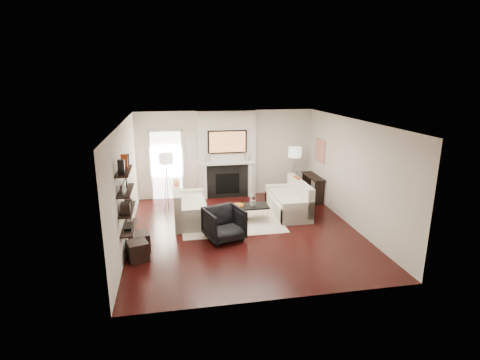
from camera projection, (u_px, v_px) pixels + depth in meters
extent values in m
plane|color=black|center=(244.00, 231.00, 9.27)|extent=(6.00, 6.00, 0.00)
plane|color=white|center=(245.00, 122.00, 8.54)|extent=(6.00, 6.00, 0.00)
plane|color=silver|center=(226.00, 154.00, 11.75)|extent=(5.50, 0.00, 5.50)
plane|color=silver|center=(280.00, 226.00, 6.06)|extent=(5.50, 0.00, 5.50)
plane|color=silver|center=(125.00, 184.00, 8.42)|extent=(0.00, 6.00, 6.00)
plane|color=silver|center=(352.00, 173.00, 9.39)|extent=(0.00, 6.00, 6.00)
cube|color=silver|center=(227.00, 155.00, 11.63)|extent=(1.80, 0.25, 2.70)
cube|color=black|center=(228.00, 181.00, 11.72)|extent=(1.30, 0.02, 1.04)
cube|color=black|center=(228.00, 184.00, 11.74)|extent=(0.75, 0.02, 0.65)
cube|color=white|center=(205.00, 182.00, 11.56)|extent=(0.12, 0.08, 1.10)
cube|color=white|center=(250.00, 180.00, 11.81)|extent=(0.12, 0.08, 1.10)
cube|color=white|center=(228.00, 163.00, 11.52)|extent=(1.70, 0.18, 0.07)
cube|color=black|center=(227.00, 142.00, 11.36)|extent=(1.20, 0.06, 0.70)
cube|color=#BF723F|center=(227.00, 142.00, 11.33)|extent=(1.10, 0.00, 0.62)
cylinder|color=silver|center=(210.00, 158.00, 11.38)|extent=(0.04, 0.04, 0.30)
cylinder|color=silver|center=(205.00, 159.00, 11.36)|extent=(0.04, 0.04, 0.24)
cylinder|color=silver|center=(245.00, 157.00, 11.57)|extent=(0.04, 0.04, 0.30)
cylinder|color=silver|center=(249.00, 157.00, 11.60)|extent=(0.04, 0.04, 0.24)
cube|color=white|center=(167.00, 166.00, 11.48)|extent=(0.90, 0.02, 2.10)
cube|color=white|center=(151.00, 167.00, 11.38)|extent=(0.06, 0.06, 2.16)
cube|color=white|center=(183.00, 165.00, 11.55)|extent=(0.06, 0.06, 2.16)
cube|color=white|center=(165.00, 131.00, 11.18)|extent=(1.02, 0.06, 0.06)
cube|color=beige|center=(231.00, 221.00, 9.88)|extent=(2.60, 2.00, 0.01)
cube|color=beige|center=(191.00, 212.00, 9.93)|extent=(0.85, 1.80, 0.42)
cube|color=beige|center=(177.00, 202.00, 9.79)|extent=(0.18, 1.80, 0.80)
cube|color=beige|center=(192.00, 220.00, 9.14)|extent=(0.85, 0.18, 0.60)
cube|color=beige|center=(189.00, 200.00, 10.67)|extent=(0.85, 0.18, 0.60)
cube|color=beige|center=(192.00, 203.00, 9.87)|extent=(0.63, 1.44, 0.10)
cube|color=#9C3613|center=(177.00, 191.00, 10.02)|extent=(0.10, 0.42, 0.42)
cube|color=black|center=(177.00, 198.00, 9.45)|extent=(0.10, 0.40, 0.40)
cube|color=beige|center=(288.00, 206.00, 10.43)|extent=(0.85, 1.80, 0.42)
cube|color=beige|center=(300.00, 195.00, 10.40)|extent=(0.18, 1.80, 0.80)
cube|color=beige|center=(297.00, 213.00, 9.64)|extent=(0.85, 0.18, 0.60)
cube|color=beige|center=(280.00, 194.00, 11.17)|extent=(0.85, 0.18, 0.60)
cube|color=beige|center=(286.00, 197.00, 10.35)|extent=(0.63, 1.44, 0.10)
cube|color=#9C3613|center=(297.00, 185.00, 10.63)|extent=(0.10, 0.42, 0.42)
cube|color=black|center=(304.00, 191.00, 10.07)|extent=(0.10, 0.40, 0.40)
cube|color=black|center=(247.00, 206.00, 9.83)|extent=(1.10, 0.55, 0.04)
cylinder|color=silver|center=(230.00, 218.00, 9.59)|extent=(0.02, 0.02, 0.38)
cylinder|color=silver|center=(268.00, 216.00, 9.76)|extent=(0.02, 0.02, 0.38)
cylinder|color=silver|center=(227.00, 212.00, 10.00)|extent=(0.02, 0.02, 0.38)
cylinder|color=silver|center=(264.00, 210.00, 10.18)|extent=(0.02, 0.02, 0.38)
cylinder|color=white|center=(253.00, 200.00, 9.81)|extent=(0.16, 0.16, 0.28)
cylinder|color=white|center=(253.00, 203.00, 9.83)|extent=(0.09, 0.09, 0.14)
cylinder|color=orange|center=(238.00, 205.00, 9.77)|extent=(0.30, 0.30, 0.05)
imported|color=black|center=(224.00, 222.00, 8.70)|extent=(1.01, 0.98, 0.84)
cylinder|color=silver|center=(167.00, 187.00, 10.83)|extent=(0.02, 0.02, 1.20)
cylinder|color=white|center=(166.00, 159.00, 10.61)|extent=(0.40, 0.40, 0.30)
cylinder|color=silver|center=(171.00, 187.00, 10.85)|extent=(0.25, 0.02, 1.23)
cylinder|color=silver|center=(166.00, 186.00, 10.91)|extent=(0.14, 0.22, 1.23)
cylinder|color=silver|center=(166.00, 188.00, 10.73)|extent=(0.14, 0.22, 1.23)
cylinder|color=silver|center=(294.00, 179.00, 11.72)|extent=(0.02, 0.02, 1.20)
cylinder|color=white|center=(295.00, 152.00, 11.49)|extent=(0.40, 0.40, 0.30)
cylinder|color=silver|center=(297.00, 179.00, 11.74)|extent=(0.25, 0.02, 1.23)
cylinder|color=silver|center=(291.00, 178.00, 11.80)|extent=(0.14, 0.22, 1.23)
cylinder|color=silver|center=(293.00, 180.00, 11.62)|extent=(0.14, 0.22, 1.23)
cube|color=black|center=(313.00, 176.00, 11.50)|extent=(0.35, 1.20, 0.04)
cube|color=black|center=(319.00, 193.00, 11.08)|extent=(0.30, 0.04, 0.71)
cube|color=black|center=(306.00, 183.00, 12.12)|extent=(0.30, 0.04, 0.71)
cube|color=tan|center=(320.00, 150.00, 11.27)|extent=(0.03, 0.70, 0.70)
cube|color=black|center=(129.00, 228.00, 7.67)|extent=(0.25, 1.00, 0.03)
cube|color=black|center=(127.00, 209.00, 7.56)|extent=(0.25, 1.00, 0.04)
cube|color=black|center=(126.00, 191.00, 7.46)|extent=(0.25, 1.00, 0.04)
cube|color=black|center=(124.00, 171.00, 7.35)|extent=(0.25, 1.00, 0.04)
cube|color=black|center=(121.00, 167.00, 7.00)|extent=(0.12, 0.10, 0.28)
cube|color=#9C3613|center=(124.00, 161.00, 7.48)|extent=(0.12, 0.10, 0.28)
cube|color=white|center=(124.00, 187.00, 7.25)|extent=(0.04, 0.30, 0.22)
cube|color=black|center=(127.00, 182.00, 7.68)|extent=(0.04, 0.22, 0.18)
cube|color=black|center=(125.00, 208.00, 7.31)|extent=(0.18, 0.25, 0.20)
cube|color=black|center=(128.00, 202.00, 7.77)|extent=(0.15, 0.12, 0.12)
cube|color=black|center=(128.00, 228.00, 7.54)|extent=(0.14, 0.20, 0.05)
cube|color=white|center=(130.00, 217.00, 7.96)|extent=(0.10, 0.10, 0.18)
cylinder|color=black|center=(129.00, 161.00, 9.19)|extent=(0.04, 0.34, 0.34)
cylinder|color=white|center=(130.00, 161.00, 9.19)|extent=(0.01, 0.29, 0.29)
cube|color=black|center=(139.00, 242.00, 8.17)|extent=(0.49, 0.49, 0.40)
cube|color=black|center=(138.00, 251.00, 7.76)|extent=(0.50, 0.50, 0.40)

